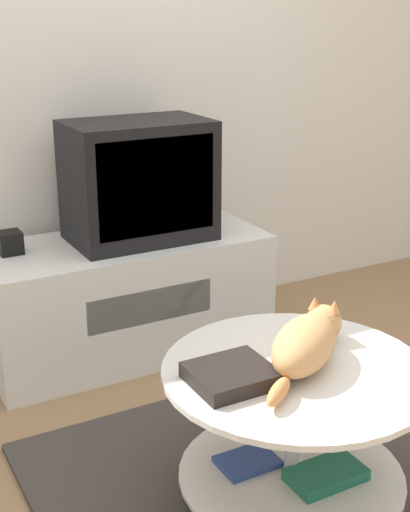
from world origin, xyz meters
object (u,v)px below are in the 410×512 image
at_px(speaker, 10,243).
at_px(cat, 307,342).
at_px(dvd_box, 231,375).
at_px(tv, 139,181).

distance_m(speaker, cat, 1.37).
bearing_deg(cat, dvd_box, 142.24).
relative_size(speaker, cat, 0.20).
xyz_separation_m(tv, speaker, (-0.53, 0.06, -0.20)).
bearing_deg(dvd_box, tv, 77.59).
bearing_deg(speaker, tv, -6.91).
relative_size(tv, dvd_box, 2.65).
height_order(tv, speaker, tv).
xyz_separation_m(tv, dvd_box, (-0.26, -1.20, -0.25)).
xyz_separation_m(speaker, dvd_box, (0.27, -1.27, -0.05)).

